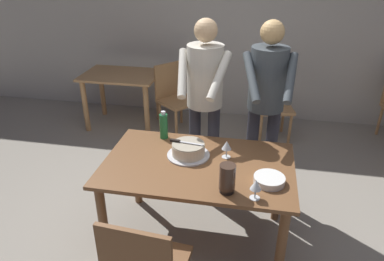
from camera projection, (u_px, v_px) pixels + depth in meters
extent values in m
plane|color=gray|center=(197.00, 237.00, 3.10)|extent=(14.00, 14.00, 0.00)
cube|color=#BCB7AD|center=(234.00, 21.00, 4.88)|extent=(10.00, 0.12, 2.70)
cube|color=brown|center=(198.00, 165.00, 2.77)|extent=(1.46, 0.91, 0.03)
cylinder|color=brown|center=(104.00, 225.00, 2.72)|extent=(0.07, 0.07, 0.72)
cylinder|color=brown|center=(281.00, 249.00, 2.50)|extent=(0.07, 0.07, 0.72)
cylinder|color=brown|center=(137.00, 170.00, 3.39)|extent=(0.07, 0.07, 0.72)
cylinder|color=brown|center=(279.00, 186.00, 3.16)|extent=(0.07, 0.07, 0.72)
cylinder|color=silver|center=(188.00, 155.00, 2.86)|extent=(0.34, 0.34, 0.01)
cylinder|color=beige|center=(188.00, 149.00, 2.84)|extent=(0.26, 0.26, 0.09)
cylinder|color=#A49984|center=(188.00, 144.00, 2.82)|extent=(0.25, 0.25, 0.01)
cube|color=silver|center=(191.00, 143.00, 2.81)|extent=(0.20, 0.04, 0.00)
cube|color=black|center=(175.00, 141.00, 2.85)|extent=(0.08, 0.03, 0.02)
cylinder|color=white|center=(269.00, 182.00, 2.53)|extent=(0.22, 0.22, 0.01)
cylinder|color=white|center=(269.00, 181.00, 2.53)|extent=(0.22, 0.22, 0.01)
cylinder|color=white|center=(269.00, 180.00, 2.52)|extent=(0.22, 0.22, 0.01)
cylinder|color=white|center=(269.00, 179.00, 2.52)|extent=(0.22, 0.22, 0.01)
cylinder|color=white|center=(269.00, 177.00, 2.51)|extent=(0.22, 0.22, 0.01)
cylinder|color=silver|center=(255.00, 198.00, 2.38)|extent=(0.07, 0.07, 0.00)
cylinder|color=silver|center=(255.00, 193.00, 2.36)|extent=(0.01, 0.01, 0.07)
cone|color=silver|center=(256.00, 185.00, 2.33)|extent=(0.08, 0.08, 0.07)
cylinder|color=silver|center=(226.00, 157.00, 2.85)|extent=(0.07, 0.07, 0.00)
cylinder|color=silver|center=(226.00, 153.00, 2.83)|extent=(0.01, 0.01, 0.07)
cone|color=silver|center=(227.00, 145.00, 2.80)|extent=(0.08, 0.08, 0.07)
cylinder|color=#1E6B38|center=(164.00, 126.00, 3.09)|extent=(0.07, 0.07, 0.22)
cylinder|color=silver|center=(163.00, 113.00, 3.04)|extent=(0.04, 0.04, 0.03)
cylinder|color=black|center=(227.00, 190.00, 2.43)|extent=(0.10, 0.10, 0.03)
cylinder|color=#3F2D23|center=(227.00, 177.00, 2.39)|extent=(0.11, 0.11, 0.18)
cylinder|color=#2D2D38|center=(213.00, 151.00, 3.47)|extent=(0.11, 0.11, 0.95)
cylinder|color=#2D2D38|center=(195.00, 149.00, 3.51)|extent=(0.11, 0.11, 0.95)
cylinder|color=beige|center=(205.00, 76.00, 3.16)|extent=(0.32, 0.32, 0.55)
sphere|color=tan|center=(206.00, 30.00, 2.98)|extent=(0.20, 0.20, 0.20)
cylinder|color=beige|center=(219.00, 76.00, 2.93)|extent=(0.17, 0.42, 0.34)
cylinder|color=beige|center=(182.00, 73.00, 3.00)|extent=(0.14, 0.42, 0.34)
cylinder|color=#2D2D38|center=(270.00, 155.00, 3.42)|extent=(0.11, 0.11, 0.95)
cylinder|color=#2D2D38|center=(251.00, 154.00, 3.43)|extent=(0.11, 0.11, 0.95)
cylinder|color=#3F474C|center=(268.00, 79.00, 3.09)|extent=(0.32, 0.32, 0.55)
sphere|color=tan|center=(272.00, 32.00, 2.91)|extent=(0.20, 0.20, 0.20)
cylinder|color=#3F474C|center=(291.00, 78.00, 2.88)|extent=(0.11, 0.42, 0.34)
cylinder|color=#3F474C|center=(251.00, 77.00, 2.91)|extent=(0.20, 0.42, 0.34)
cube|color=tan|center=(121.00, 75.00, 4.79)|extent=(1.00, 0.70, 0.03)
cylinder|color=tan|center=(85.00, 106.00, 4.79)|extent=(0.07, 0.07, 0.71)
cylinder|color=tan|center=(147.00, 111.00, 4.64)|extent=(0.07, 0.07, 0.71)
cylinder|color=tan|center=(102.00, 92.00, 5.27)|extent=(0.07, 0.07, 0.71)
cylinder|color=tan|center=(158.00, 96.00, 5.12)|extent=(0.07, 0.07, 0.71)
cube|color=tan|center=(274.00, 108.00, 4.55)|extent=(0.52, 0.52, 0.04)
cylinder|color=tan|center=(283.00, 118.00, 4.82)|extent=(0.04, 0.04, 0.41)
cylinder|color=tan|center=(290.00, 130.00, 4.49)|extent=(0.04, 0.04, 0.41)
cylinder|color=tan|center=(256.00, 118.00, 4.81)|extent=(0.04, 0.04, 0.41)
cylinder|color=tan|center=(261.00, 130.00, 4.49)|extent=(0.04, 0.04, 0.41)
cube|color=tan|center=(259.00, 89.00, 4.44)|extent=(0.12, 0.44, 0.45)
cylinder|color=tan|center=(380.00, 120.00, 4.74)|extent=(0.04, 0.04, 0.41)
cube|color=tan|center=(179.00, 101.00, 4.74)|extent=(0.62, 0.62, 0.04)
cylinder|color=tan|center=(198.00, 118.00, 4.82)|extent=(0.04, 0.04, 0.41)
cylinder|color=tan|center=(176.00, 125.00, 4.61)|extent=(0.04, 0.04, 0.41)
cylinder|color=tan|center=(181.00, 109.00, 5.07)|extent=(0.04, 0.04, 0.41)
cylinder|color=tan|center=(160.00, 116.00, 4.87)|extent=(0.04, 0.04, 0.41)
cube|color=tan|center=(169.00, 80.00, 4.77)|extent=(0.30, 0.36, 0.45)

